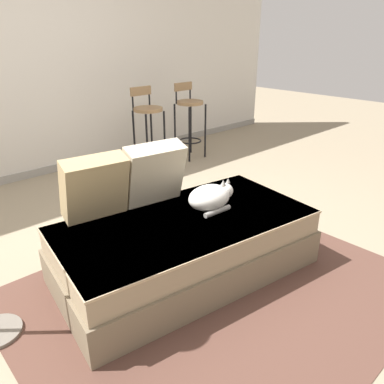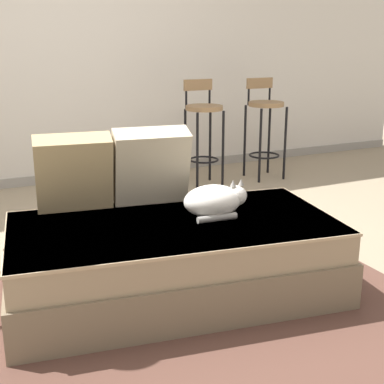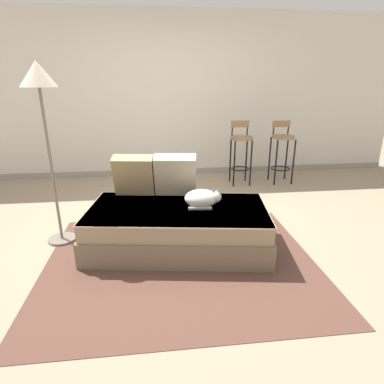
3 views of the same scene
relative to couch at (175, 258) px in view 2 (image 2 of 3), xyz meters
name	(u,v)px [view 2 (image 2 of 3)]	position (x,y,z in m)	size (l,w,h in m)	color
ground_plane	(149,266)	(0.00, 0.40, -0.21)	(16.00, 16.00, 0.00)	gray
wall_back_panel	(58,42)	(0.00, 2.65, 1.09)	(8.00, 0.10, 2.60)	silver
wall_baseboard_trim	(68,177)	(0.00, 2.60, -0.17)	(8.00, 0.02, 0.09)	gray
area_rug	(199,318)	(0.00, -0.30, -0.21)	(2.43, 2.00, 0.01)	brown
couch	(175,258)	(0.00, 0.00, 0.00)	(1.84, 1.14, 0.41)	#766750
throw_pillow_corner	(74,172)	(-0.42, 0.41, 0.42)	(0.44, 0.31, 0.44)	tan
throw_pillow_middle	(151,166)	(0.01, 0.35, 0.43)	(0.46, 0.32, 0.45)	beige
cat	(215,201)	(0.24, 0.00, 0.29)	(0.36, 0.26, 0.20)	white
bar_stool_near_window	(203,121)	(1.13, 1.94, 0.39)	(0.34, 0.34, 0.97)	black
bar_stool_by_doorway	(265,118)	(1.79, 1.93, 0.37)	(0.34, 0.34, 0.96)	black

